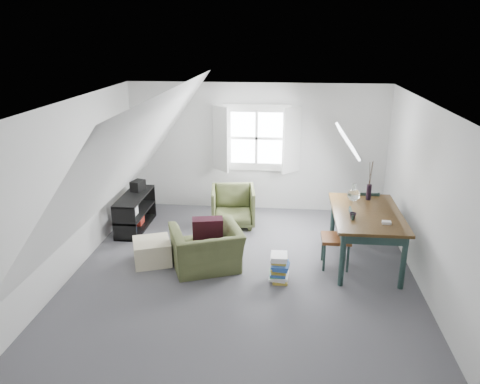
# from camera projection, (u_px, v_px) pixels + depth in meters

# --- Properties ---
(floor) EXTENTS (5.50, 5.50, 0.00)m
(floor) POSITION_uv_depth(u_px,v_px,m) (243.00, 273.00, 6.95)
(floor) COLOR #4C4B51
(floor) RESTS_ON ground
(ceiling) EXTENTS (5.50, 5.50, 0.00)m
(ceiling) POSITION_uv_depth(u_px,v_px,m) (244.00, 104.00, 6.14)
(ceiling) COLOR white
(ceiling) RESTS_ON wall_back
(wall_back) EXTENTS (5.00, 0.00, 5.00)m
(wall_back) POSITION_uv_depth(u_px,v_px,m) (257.00, 148.00, 9.13)
(wall_back) COLOR silver
(wall_back) RESTS_ON ground
(wall_front) EXTENTS (5.00, 0.00, 5.00)m
(wall_front) POSITION_uv_depth(u_px,v_px,m) (213.00, 300.00, 3.96)
(wall_front) COLOR silver
(wall_front) RESTS_ON ground
(wall_left) EXTENTS (0.00, 5.50, 5.50)m
(wall_left) POSITION_uv_depth(u_px,v_px,m) (72.00, 188.00, 6.78)
(wall_left) COLOR silver
(wall_left) RESTS_ON ground
(wall_right) EXTENTS (0.00, 5.50, 5.50)m
(wall_right) POSITION_uv_depth(u_px,v_px,m) (428.00, 200.00, 6.30)
(wall_right) COLOR silver
(wall_right) RESTS_ON ground
(slope_left) EXTENTS (3.19, 5.50, 4.48)m
(slope_left) POSITION_uv_depth(u_px,v_px,m) (133.00, 155.00, 6.52)
(slope_left) COLOR white
(slope_left) RESTS_ON wall_left
(slope_right) EXTENTS (3.19, 5.50, 4.48)m
(slope_right) POSITION_uv_depth(u_px,v_px,m) (359.00, 160.00, 6.22)
(slope_right) COLOR white
(slope_right) RESTS_ON wall_right
(dormer_window) EXTENTS (1.71, 0.35, 1.30)m
(dormer_window) POSITION_uv_depth(u_px,v_px,m) (256.00, 139.00, 8.99)
(dormer_window) COLOR white
(dormer_window) RESTS_ON wall_back
(skylight) EXTENTS (0.35, 0.75, 0.47)m
(skylight) POSITION_uv_depth(u_px,v_px,m) (348.00, 141.00, 7.46)
(skylight) COLOR white
(skylight) RESTS_ON slope_right
(armchair_near) EXTENTS (1.26, 1.19, 0.65)m
(armchair_near) POSITION_uv_depth(u_px,v_px,m) (207.00, 268.00, 7.09)
(armchair_near) COLOR #444B29
(armchair_near) RESTS_ON floor
(armchair_far) EXTENTS (0.87, 0.89, 0.72)m
(armchair_far) POSITION_uv_depth(u_px,v_px,m) (233.00, 225.00, 8.69)
(armchair_far) COLOR #444B29
(armchair_far) RESTS_ON floor
(throw_pillow) EXTENTS (0.50, 0.35, 0.47)m
(throw_pillow) POSITION_uv_depth(u_px,v_px,m) (208.00, 230.00, 7.05)
(throw_pillow) COLOR #330E19
(throw_pillow) RESTS_ON armchair_near
(ottoman) EXTENTS (0.71, 0.71, 0.36)m
(ottoman) POSITION_uv_depth(u_px,v_px,m) (152.00, 251.00, 7.22)
(ottoman) COLOR beige
(ottoman) RESTS_ON floor
(dining_table) EXTENTS (1.01, 1.68, 0.84)m
(dining_table) POSITION_uv_depth(u_px,v_px,m) (366.00, 219.00, 7.05)
(dining_table) COLOR #362410
(dining_table) RESTS_ON floor
(demijohn) EXTENTS (0.20, 0.20, 0.29)m
(demijohn) POSITION_uv_depth(u_px,v_px,m) (354.00, 194.00, 7.41)
(demijohn) COLOR silver
(demijohn) RESTS_ON dining_table
(vase_twigs) EXTENTS (0.08, 0.09, 0.64)m
(vase_twigs) POSITION_uv_depth(u_px,v_px,m) (369.00, 191.00, 7.47)
(vase_twigs) COLOR black
(vase_twigs) RESTS_ON dining_table
(cup) EXTENTS (0.10, 0.10, 0.09)m
(cup) POSITION_uv_depth(u_px,v_px,m) (353.00, 219.00, 6.75)
(cup) COLOR black
(cup) RESTS_ON dining_table
(paper_box) EXTENTS (0.13, 0.09, 0.04)m
(paper_box) POSITION_uv_depth(u_px,v_px,m) (387.00, 223.00, 6.56)
(paper_box) COLOR white
(paper_box) RESTS_ON dining_table
(dining_chair_far) EXTENTS (0.42, 0.42, 0.89)m
(dining_chair_far) POSITION_uv_depth(u_px,v_px,m) (365.00, 213.00, 7.96)
(dining_chair_far) COLOR #5E3015
(dining_chair_far) RESTS_ON floor
(dining_chair_near) EXTENTS (0.43, 0.43, 0.91)m
(dining_chair_near) POSITION_uv_depth(u_px,v_px,m) (339.00, 238.00, 7.00)
(dining_chair_near) COLOR #5E3015
(dining_chair_near) RESTS_ON floor
(media_shelf) EXTENTS (0.41, 1.23, 0.63)m
(media_shelf) POSITION_uv_depth(u_px,v_px,m) (135.00, 214.00, 8.43)
(media_shelf) COLOR black
(media_shelf) RESTS_ON floor
(electronics_box) EXTENTS (0.25, 0.30, 0.21)m
(electronics_box) POSITION_uv_depth(u_px,v_px,m) (138.00, 186.00, 8.57)
(electronics_box) COLOR black
(electronics_box) RESTS_ON media_shelf
(magazine_stack) EXTENTS (0.30, 0.36, 0.41)m
(magazine_stack) POSITION_uv_depth(u_px,v_px,m) (279.00, 268.00, 6.67)
(magazine_stack) COLOR #B29933
(magazine_stack) RESTS_ON floor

